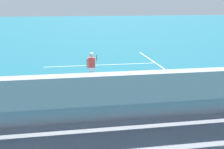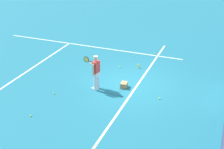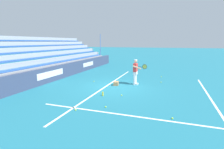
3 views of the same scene
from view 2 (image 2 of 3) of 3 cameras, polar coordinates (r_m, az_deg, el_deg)
The scene contains 14 objects.
ground_plane at distance 15.47m, azimuth 2.82°, elevation -1.74°, with size 160.00×160.00×0.00m, color #1E6B7F.
court_baseline_white at distance 15.34m, azimuth 4.58°, elevation -2.04°, with size 12.00×0.10×0.01m, color white.
court_sideline_white at distance 20.35m, azimuth -4.09°, elevation 5.17°, with size 0.10×12.00×0.01m, color white.
court_service_line_white at distance 17.82m, azimuth -14.15°, elevation 1.33°, with size 8.22×0.10×0.01m, color white.
tennis_player at distance 14.61m, azimuth -2.98°, elevation 0.42°, with size 0.68×0.97×1.71m.
ball_box_cardboard at distance 15.09m, azimuth 2.20°, elevation -1.92°, with size 0.40×0.30×0.26m, color #A87F51.
tennis_ball_on_baseline at distance 13.36m, azimuth -14.62°, elevation -7.31°, with size 0.07×0.07×0.07m, color #CCE533.
tennis_ball_by_box at distance 14.30m, azimuth 8.65°, elevation -4.35°, with size 0.07×0.07×0.07m, color #CCE533.
tennis_ball_far_right at distance 19.22m, azimuth 7.76°, elevation 3.83°, with size 0.07×0.07×0.07m, color #CCE533.
tennis_ball_toward_net at distance 14.79m, azimuth -10.56°, elevation -3.42°, with size 0.07×0.07×0.07m, color #CCE533.
tennis_ball_far_left at distance 18.81m, azimuth 4.00°, elevation 3.51°, with size 0.07×0.07×0.07m, color #CCE533.
tennis_ball_stray_back at distance 17.23m, azimuth 1.45°, elevation 1.40°, with size 0.07×0.07×0.07m, color #CCE533.
tennis_ball_near_player at distance 20.00m, azimuth -3.48°, elevation 4.91°, with size 0.07×0.07×0.07m, color #CCE533.
water_bottle at distance 17.21m, azimuth 4.83°, elevation 1.56°, with size 0.07×0.07×0.22m, color yellow.
Camera 2 is at (-13.02, -4.34, 7.14)m, focal length 50.00 mm.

